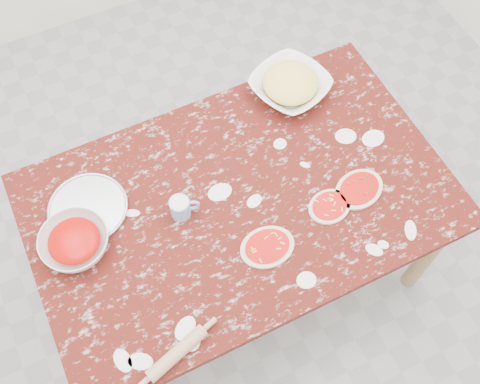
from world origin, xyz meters
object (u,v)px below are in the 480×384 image
at_px(worktable, 240,208).
at_px(cheese_bowl, 290,86).
at_px(flour_mug, 181,207).
at_px(pizza_tray, 88,208).
at_px(rolling_pin, 177,353).
at_px(sauce_bowl, 75,243).

height_order(worktable, cheese_bowl, cheese_bowl).
height_order(cheese_bowl, flour_mug, flour_mug).
relative_size(pizza_tray, rolling_pin, 1.27).
height_order(pizza_tray, flour_mug, flour_mug).
distance_m(pizza_tray, sauce_bowl, 0.16).
xyz_separation_m(sauce_bowl, rolling_pin, (0.18, -0.52, -0.02)).
relative_size(worktable, cheese_bowl, 5.18).
distance_m(flour_mug, rolling_pin, 0.53).
bearing_deg(sauce_bowl, flour_mug, -5.51).
xyz_separation_m(pizza_tray, rolling_pin, (0.09, -0.65, 0.02)).
bearing_deg(pizza_tray, sauce_bowl, -122.54).
relative_size(worktable, pizza_tray, 5.40).
relative_size(pizza_tray, flour_mug, 2.63).
xyz_separation_m(worktable, flour_mug, (-0.22, 0.04, 0.13)).
bearing_deg(pizza_tray, rolling_pin, -81.83).
bearing_deg(sauce_bowl, rolling_pin, -71.11).
distance_m(worktable, flour_mug, 0.26).
height_order(worktable, pizza_tray, pizza_tray).
height_order(worktable, sauce_bowl, sauce_bowl).
distance_m(pizza_tray, cheese_bowl, 0.97).
relative_size(sauce_bowl, flour_mug, 2.23).
height_order(pizza_tray, sauce_bowl, sauce_bowl).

